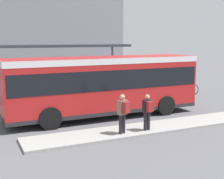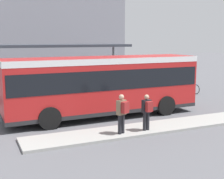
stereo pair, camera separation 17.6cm
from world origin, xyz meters
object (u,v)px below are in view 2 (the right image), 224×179
(city_bus, at_px, (103,82))
(pedestrian_waiting, at_px, (122,111))
(bicycle_orange, at_px, (187,87))
(pedestrian_companion, at_px, (147,110))
(potted_planter_far_side, at_px, (58,96))
(bicycle_blue, at_px, (191,88))
(potted_planter_near_shelter, at_px, (89,95))
(bicycle_green, at_px, (180,86))

(city_bus, height_order, pedestrian_waiting, city_bus)
(pedestrian_waiting, distance_m, bicycle_orange, 12.91)
(pedestrian_companion, relative_size, potted_planter_far_side, 1.27)
(pedestrian_companion, relative_size, bicycle_orange, 0.91)
(bicycle_blue, relative_size, potted_planter_far_side, 1.36)
(potted_planter_near_shelter, height_order, potted_planter_far_side, potted_planter_far_side)
(pedestrian_waiting, height_order, bicycle_blue, pedestrian_waiting)
(bicycle_orange, bearing_deg, bicycle_green, 16.06)
(pedestrian_companion, relative_size, bicycle_blue, 0.93)
(bicycle_green, distance_m, potted_planter_far_side, 10.71)
(pedestrian_companion, xyz_separation_m, bicycle_green, (8.36, 8.98, -0.67))
(pedestrian_waiting, height_order, potted_planter_near_shelter, pedestrian_waiting)
(bicycle_orange, distance_m, potted_planter_near_shelter, 9.03)
(pedestrian_waiting, relative_size, potted_planter_far_side, 1.35)
(pedestrian_waiting, relative_size, bicycle_blue, 0.99)
(bicycle_orange, bearing_deg, pedestrian_waiting, 124.86)
(bicycle_blue, distance_m, bicycle_green, 1.32)
(potted_planter_near_shelter, bearing_deg, pedestrian_waiting, -97.80)
(potted_planter_far_side, bearing_deg, bicycle_orange, 5.78)
(pedestrian_companion, xyz_separation_m, bicycle_blue, (8.48, 7.67, -0.68))
(bicycle_blue, xyz_separation_m, potted_planter_near_shelter, (-8.77, -0.84, 0.28))
(pedestrian_companion, distance_m, potted_planter_near_shelter, 6.85)
(potted_planter_far_side, bearing_deg, bicycle_blue, 2.35)
(bicycle_orange, height_order, potted_planter_near_shelter, potted_planter_near_shelter)
(bicycle_green, bearing_deg, potted_planter_near_shelter, 99.24)
(pedestrian_waiting, distance_m, bicycle_green, 13.16)
(potted_planter_far_side, bearing_deg, city_bus, -66.30)
(pedestrian_waiting, relative_size, pedestrian_companion, 1.06)
(bicycle_green, distance_m, potted_planter_near_shelter, 8.92)
(city_bus, xyz_separation_m, pedestrian_companion, (0.61, -3.60, -0.83))
(bicycle_orange, height_order, potted_planter_far_side, potted_planter_far_side)
(city_bus, relative_size, potted_planter_far_side, 8.23)
(city_bus, relative_size, pedestrian_companion, 6.49)
(pedestrian_companion, height_order, bicycle_blue, pedestrian_companion)
(potted_planter_near_shelter, bearing_deg, bicycle_orange, 9.51)
(bicycle_blue, height_order, bicycle_orange, bicycle_orange)
(pedestrian_waiting, distance_m, potted_planter_far_side, 7.31)
(pedestrian_waiting, xyz_separation_m, pedestrian_companion, (1.23, 0.00, -0.06))
(bicycle_blue, xyz_separation_m, bicycle_orange, (0.14, 0.66, 0.01))
(potted_planter_near_shelter, distance_m, potted_planter_far_side, 1.96)
(pedestrian_waiting, xyz_separation_m, bicycle_green, (9.59, 8.98, -0.73))
(pedestrian_waiting, height_order, bicycle_orange, pedestrian_waiting)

